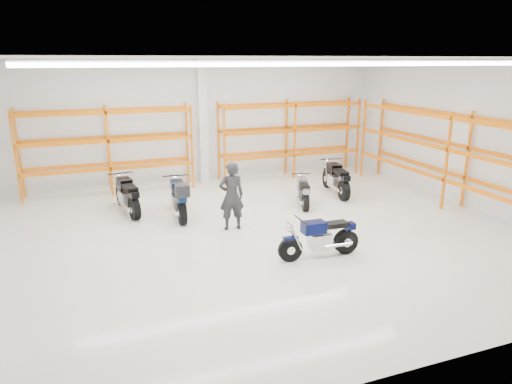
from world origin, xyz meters
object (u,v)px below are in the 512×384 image
object	(u,v)px
motorcycle_back_a	(127,196)
motorcycle_main	(323,238)
motorcycle_back_d	(336,180)
structural_column	(203,122)
motorcycle_back_c	(303,192)
motorcycle_back_b	(179,199)
standing_man	(232,196)

from	to	relation	value
motorcycle_back_a	motorcycle_main	bearing A→B (deg)	-50.99
motorcycle_main	motorcycle_back_d	bearing A→B (deg)	56.68
structural_column	motorcycle_back_c	bearing A→B (deg)	-60.95
motorcycle_main	motorcycle_back_b	bearing A→B (deg)	123.39
motorcycle_main	structural_column	size ratio (longest dim) A/B	0.45
motorcycle_back_a	motorcycle_back_c	bearing A→B (deg)	-12.33
motorcycle_back_d	motorcycle_back_a	bearing A→B (deg)	176.27
structural_column	motorcycle_back_b	bearing A→B (deg)	-114.23
motorcycle_back_a	standing_man	distance (m)	3.51
motorcycle_back_d	structural_column	distance (m)	5.31
motorcycle_back_a	motorcycle_back_d	distance (m)	6.90
motorcycle_back_b	motorcycle_back_d	bearing A→B (deg)	5.30
motorcycle_back_d	structural_column	xyz separation A→B (m)	(-3.82, 3.27, 1.72)
motorcycle_back_b	motorcycle_back_c	distance (m)	3.91
motorcycle_back_b	motorcycle_back_c	world-z (taller)	motorcycle_back_b
motorcycle_main	motorcycle_back_c	xyz separation A→B (m)	(1.31, 3.74, -0.03)
motorcycle_back_c	motorcycle_back_d	distance (m)	1.76
motorcycle_back_a	motorcycle_back_d	xyz separation A→B (m)	(6.89, -0.45, 0.00)
motorcycle_main	motorcycle_back_c	size ratio (longest dim) A/B	1.11
standing_man	motorcycle_back_a	bearing A→B (deg)	-39.23
motorcycle_back_d	motorcycle_main	bearing A→B (deg)	-123.32
motorcycle_back_a	motorcycle_back_c	size ratio (longest dim) A/B	1.24
standing_man	structural_column	xyz separation A→B (m)	(0.54, 5.21, 1.31)
motorcycle_main	structural_column	distance (m)	7.97
motorcycle_back_a	motorcycle_back_d	bearing A→B (deg)	-3.73
motorcycle_back_c	motorcycle_back_d	bearing A→B (deg)	23.62
motorcycle_back_c	standing_man	xyz separation A→B (m)	(-2.75, -1.24, 0.51)
standing_man	motorcycle_back_d	bearing A→B (deg)	-151.78
motorcycle_back_d	structural_column	world-z (taller)	structural_column
structural_column	standing_man	bearing A→B (deg)	-95.92
motorcycle_back_d	standing_man	world-z (taller)	standing_man
motorcycle_back_b	motorcycle_back_c	size ratio (longest dim) A/B	1.29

